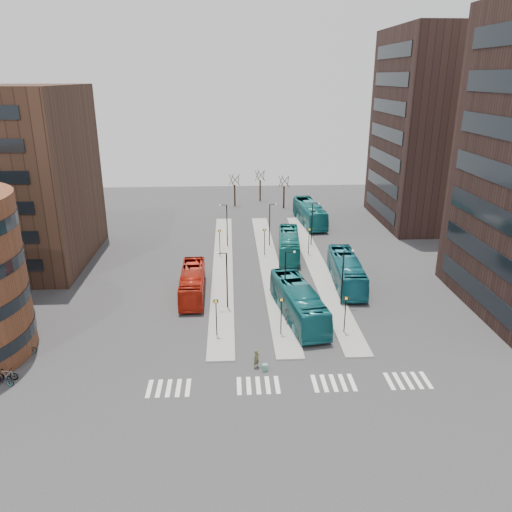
{
  "coord_description": "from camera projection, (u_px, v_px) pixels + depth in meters",
  "views": [
    {
      "loc": [
        -2.98,
        -29.41,
        22.93
      ],
      "look_at": [
        -0.29,
        20.17,
        5.0
      ],
      "focal_mm": 35.0,
      "sensor_mm": 36.0,
      "label": 1
    }
  ],
  "objects": [
    {
      "name": "commuter_c",
      "position": [
        288.0,
        316.0,
        48.83
      ],
      "size": [
        1.13,
        1.24,
        1.67
      ],
      "primitive_type": "imported",
      "rotation": [
        0.0,
        0.0,
        4.1
      ],
      "color": "black",
      "rests_on": "ground"
    },
    {
      "name": "commuter_a",
      "position": [
        186.0,
        300.0,
        52.44
      ],
      "size": [
        0.81,
        0.67,
        1.51
      ],
      "primitive_type": "imported",
      "rotation": [
        0.0,
        0.0,
        3.0
      ],
      "color": "black",
      "rests_on": "ground"
    },
    {
      "name": "bicycle_near",
      "position": [
        3.0,
        380.0,
        39.09
      ],
      "size": [
        1.85,
        0.93,
        0.93
      ],
      "primitive_type": "imported",
      "rotation": [
        0.0,
        0.0,
        1.38
      ],
      "color": "gray",
      "rests_on": "ground"
    },
    {
      "name": "teal_bus_c",
      "position": [
        346.0,
        271.0,
        57.73
      ],
      "size": [
        3.4,
        12.06,
        3.32
      ],
      "primitive_type": "imported",
      "rotation": [
        0.0,
        0.0,
        -0.05
      ],
      "color": "#166271",
      "rests_on": "ground"
    },
    {
      "name": "bicycle_mid",
      "position": [
        7.0,
        375.0,
        39.7
      ],
      "size": [
        1.77,
        0.53,
        1.06
      ],
      "primitive_type": "imported",
      "rotation": [
        0.0,
        0.0,
        1.59
      ],
      "color": "gray",
      "rests_on": "ground"
    },
    {
      "name": "ground",
      "position": [
        275.0,
        418.0,
        35.56
      ],
      "size": [
        160.0,
        160.0,
        0.0
      ],
      "primitive_type": "plane",
      "color": "#2C2C2E",
      "rests_on": "ground"
    },
    {
      "name": "teal_bus_b",
      "position": [
        289.0,
        244.0,
        67.3
      ],
      "size": [
        3.7,
        11.43,
        3.13
      ],
      "primitive_type": "imported",
      "rotation": [
        0.0,
        0.0,
        -0.1
      ],
      "color": "#166E6A",
      "rests_on": "ground"
    },
    {
      "name": "island_left",
      "position": [
        223.0,
        267.0,
        63.5
      ],
      "size": [
        2.5,
        45.0,
        0.15
      ],
      "primitive_type": "cube",
      "color": "gray",
      "rests_on": "ground"
    },
    {
      "name": "lamp_posts",
      "position": [
        276.0,
        245.0,
        60.77
      ],
      "size": [
        14.04,
        20.24,
        6.12
      ],
      "color": "black",
      "rests_on": "ground"
    },
    {
      "name": "island_right",
      "position": [
        316.0,
        265.0,
        64.11
      ],
      "size": [
        2.5,
        45.0,
        0.15
      ],
      "primitive_type": "cube",
      "color": "gray",
      "rests_on": "ground"
    },
    {
      "name": "red_bus",
      "position": [
        193.0,
        283.0,
        55.01
      ],
      "size": [
        2.68,
        10.65,
        2.96
      ],
      "primitive_type": "imported",
      "rotation": [
        0.0,
        0.0,
        0.02
      ],
      "color": "#AC1C0D",
      "rests_on": "ground"
    },
    {
      "name": "teal_bus_a",
      "position": [
        298.0,
        302.0,
        49.72
      ],
      "size": [
        4.75,
        12.65,
        3.44
      ],
      "primitive_type": "imported",
      "rotation": [
        0.0,
        0.0,
        0.15
      ],
      "color": "#135B61",
      "rests_on": "ground"
    },
    {
      "name": "bare_trees",
      "position": [
        259.0,
        190.0,
        93.62
      ],
      "size": [
        10.97,
        8.14,
        5.9
      ],
      "color": "black",
      "rests_on": "ground"
    },
    {
      "name": "island_mid",
      "position": [
        270.0,
        266.0,
        63.81
      ],
      "size": [
        2.5,
        45.0,
        0.15
      ],
      "primitive_type": "cube",
      "color": "gray",
      "rests_on": "ground"
    },
    {
      "name": "traveller",
      "position": [
        256.0,
        359.0,
        41.4
      ],
      "size": [
        0.72,
        0.68,
        1.64
      ],
      "primitive_type": "imported",
      "rotation": [
        0.0,
        0.0,
        0.66
      ],
      "color": "#494A2C",
      "rests_on": "ground"
    },
    {
      "name": "bicycle_far",
      "position": [
        26.0,
        349.0,
        43.56
      ],
      "size": [
        1.8,
        0.92,
        0.9
      ],
      "primitive_type": "imported",
      "rotation": [
        0.0,
        0.0,
        1.77
      ],
      "color": "gray",
      "rests_on": "ground"
    },
    {
      "name": "commuter_b",
      "position": [
        294.0,
        302.0,
        51.6
      ],
      "size": [
        0.57,
        1.12,
        1.84
      ],
      "primitive_type": "imported",
      "rotation": [
        0.0,
        0.0,
        1.69
      ],
      "color": "black",
      "rests_on": "ground"
    },
    {
      "name": "crosswalk_stripes",
      "position": [
        293.0,
        384.0,
        39.4
      ],
      "size": [
        22.35,
        2.4,
        0.01
      ],
      "color": "silver",
      "rests_on": "ground"
    },
    {
      "name": "suitcase",
      "position": [
        265.0,
        368.0,
        41.13
      ],
      "size": [
        0.54,
        0.46,
        0.59
      ],
      "primitive_type": "cube",
      "rotation": [
        0.0,
        0.0,
        0.2
      ],
      "color": "#1A3E94",
      "rests_on": "ground"
    },
    {
      "name": "sign_poles",
      "position": [
        271.0,
        269.0,
        56.42
      ],
      "size": [
        12.45,
        22.12,
        3.65
      ],
      "color": "black",
      "rests_on": "ground"
    },
    {
      "name": "teal_bus_d",
      "position": [
        310.0,
        213.0,
        81.77
      ],
      "size": [
        4.02,
        13.0,
        3.57
      ],
      "primitive_type": "imported",
      "rotation": [
        0.0,
        0.0,
        0.08
      ],
      "color": "#15686D",
      "rests_on": "ground"
    },
    {
      "name": "tower_far",
      "position": [
        449.0,
        129.0,
        79.05
      ],
      "size": [
        20.12,
        20.0,
        30.0
      ],
      "color": "#2F1E1A",
      "rests_on": "ground"
    }
  ]
}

